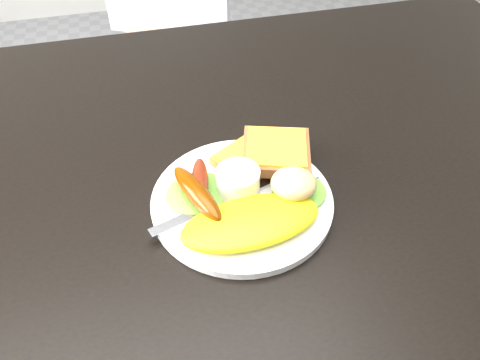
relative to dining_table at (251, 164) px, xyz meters
The scene contains 13 objects.
dining_table is the anchor object (origin of this frame).
dining_chair 0.85m from the dining_table, 90.22° to the left, with size 0.39×0.39×0.05m, color tan.
plate 0.10m from the dining_table, 112.03° to the right, with size 0.22×0.22×0.01m, color white.
lettuce_left 0.12m from the dining_table, 141.42° to the right, with size 0.08×0.07×0.01m, color #428A1C.
lettuce_right 0.11m from the dining_table, 71.94° to the right, with size 0.07×0.06×0.01m, color #548822.
omelette 0.15m from the dining_table, 105.48° to the right, with size 0.16×0.08×0.02m, color #FFF80C.
sausage_a 0.14m from the dining_table, 135.90° to the right, with size 0.03×0.10×0.03m, color #642F03.
sausage_b 0.12m from the dining_table, 139.61° to the right, with size 0.02×0.09×0.02m, color maroon.
ramekin 0.10m from the dining_table, 116.22° to the right, with size 0.05×0.05×0.03m, color white.
toast_a 0.05m from the dining_table, 119.43° to the right, with size 0.07×0.07×0.01m, color olive.
toast_b 0.07m from the dining_table, 60.04° to the right, with size 0.09×0.09×0.01m, color brown.
potato_salad 0.12m from the dining_table, 77.22° to the right, with size 0.06×0.05×0.03m, color beige.
fork 0.12m from the dining_table, 127.35° to the right, with size 0.16×0.01×0.00m, color #ADAFB7.
Camera 1 is at (-0.14, -0.47, 1.18)m, focal length 35.00 mm.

